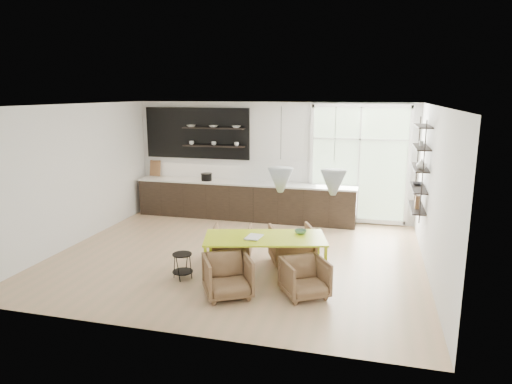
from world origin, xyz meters
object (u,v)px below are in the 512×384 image
(armchair_back_left, at_px, (232,243))
(armchair_front_right, at_px, (305,278))
(armchair_front_left, at_px, (228,276))
(armchair_back_right, at_px, (292,245))
(wire_stool, at_px, (182,263))
(dining_table, at_px, (265,240))

(armchair_back_left, relative_size, armchair_front_right, 1.09)
(armchair_front_right, bearing_deg, armchair_front_left, 162.04)
(armchair_back_right, distance_m, wire_stool, 2.05)
(dining_table, distance_m, armchair_front_right, 1.01)
(armchair_front_right, distance_m, wire_stool, 2.13)
(armchair_back_right, relative_size, wire_stool, 1.76)
(armchair_back_right, height_order, armchair_front_left, armchair_back_right)
(dining_table, xyz_separation_m, armchair_back_right, (0.32, 0.80, -0.33))
(armchair_front_left, distance_m, wire_stool, 1.06)
(armchair_back_right, bearing_deg, armchair_front_left, 42.76)
(armchair_front_right, bearing_deg, armchair_back_left, 110.10)
(armchair_back_right, height_order, armchair_front_right, armchair_back_right)
(wire_stool, bearing_deg, armchair_back_left, 62.21)
(armchair_back_left, distance_m, armchair_front_right, 1.99)
(armchair_front_left, xyz_separation_m, wire_stool, (-0.96, 0.46, -0.04))
(armchair_back_left, xyz_separation_m, armchair_front_right, (1.57, -1.22, -0.03))
(armchair_front_left, relative_size, armchair_front_right, 1.08)
(armchair_front_right, bearing_deg, dining_table, 113.22)
(dining_table, relative_size, armchair_front_left, 3.05)
(wire_stool, bearing_deg, dining_table, 15.10)
(dining_table, bearing_deg, armchair_back_right, 53.29)
(armchair_back_left, distance_m, wire_stool, 1.19)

